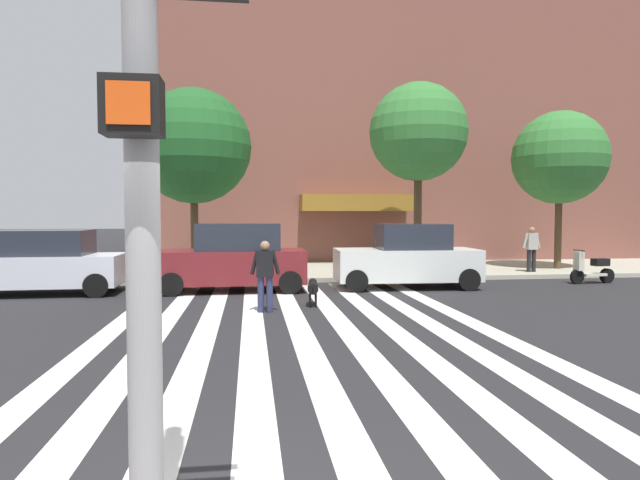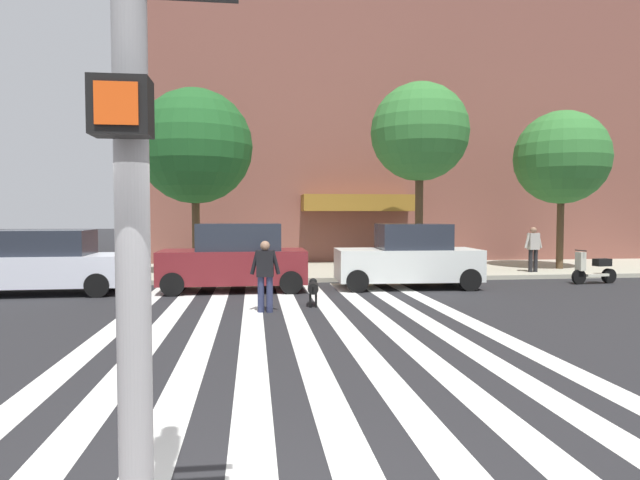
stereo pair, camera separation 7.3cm
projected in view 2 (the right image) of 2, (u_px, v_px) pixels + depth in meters
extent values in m
plane|color=#232326|center=(255.00, 329.00, 10.53)|extent=(160.00, 160.00, 0.00)
cube|color=#ACA995|center=(254.00, 272.00, 20.42)|extent=(80.00, 6.00, 0.15)
cube|color=silver|center=(110.00, 332.00, 10.19)|extent=(0.45, 13.36, 0.01)
cube|color=silver|center=(158.00, 331.00, 10.30)|extent=(0.45, 13.36, 0.01)
cube|color=silver|center=(206.00, 330.00, 10.41)|extent=(0.45, 13.36, 0.01)
cube|color=silver|center=(253.00, 328.00, 10.53)|extent=(0.45, 13.36, 0.01)
cube|color=silver|center=(298.00, 327.00, 10.64)|extent=(0.45, 13.36, 0.01)
cube|color=silver|center=(343.00, 326.00, 10.75)|extent=(0.45, 13.36, 0.01)
cube|color=silver|center=(387.00, 325.00, 10.86)|extent=(0.45, 13.36, 0.01)
cube|color=silver|center=(430.00, 324.00, 10.97)|extent=(0.45, 13.36, 0.01)
cube|color=silver|center=(472.00, 323.00, 11.08)|extent=(0.45, 13.36, 0.01)
cube|color=brown|center=(385.00, 18.00, 31.01)|extent=(25.29, 14.76, 27.19)
cube|color=olive|center=(358.00, 203.00, 23.22)|extent=(4.85, 1.60, 0.70)
cylinder|color=gray|center=(130.00, 56.00, 2.78)|extent=(0.18, 0.18, 5.80)
cube|color=black|center=(121.00, 107.00, 2.59)|extent=(0.28, 0.18, 0.28)
cube|color=#E54C14|center=(116.00, 103.00, 2.49)|extent=(0.20, 0.01, 0.20)
cube|color=silver|center=(36.00, 270.00, 15.08)|extent=(4.73, 1.96, 0.86)
cube|color=#232833|center=(42.00, 243.00, 15.07)|extent=(2.62, 1.69, 0.70)
cylinder|color=black|center=(97.00, 285.00, 14.52)|extent=(0.66, 0.23, 0.66)
cylinder|color=black|center=(112.00, 278.00, 16.21)|extent=(0.66, 0.23, 0.66)
cube|color=maroon|center=(233.00, 266.00, 15.76)|extent=(4.22, 1.88, 0.95)
cube|color=#232833|center=(239.00, 237.00, 15.74)|extent=(2.40, 1.65, 0.78)
cylinder|color=black|center=(172.00, 284.00, 14.73)|extent=(0.66, 0.22, 0.66)
cylinder|color=black|center=(181.00, 277.00, 16.42)|extent=(0.66, 0.22, 0.66)
cylinder|color=black|center=(291.00, 282.00, 15.14)|extent=(0.66, 0.22, 0.66)
cylinder|color=black|center=(287.00, 276.00, 16.83)|extent=(0.66, 0.22, 0.66)
cube|color=silver|center=(407.00, 264.00, 16.40)|extent=(4.36, 1.96, 0.94)
cube|color=#232833|center=(413.00, 236.00, 16.38)|extent=(2.13, 1.67, 0.77)
cylinder|color=black|center=(357.00, 281.00, 15.45)|extent=(0.67, 0.24, 0.66)
cylinder|color=black|center=(349.00, 275.00, 17.10)|extent=(0.67, 0.24, 0.66)
cylinder|color=black|center=(470.00, 280.00, 15.75)|extent=(0.67, 0.24, 0.66)
cylinder|color=black|center=(451.00, 274.00, 17.39)|extent=(0.67, 0.24, 0.66)
cylinder|color=black|center=(579.00, 277.00, 17.26)|extent=(0.49, 0.16, 0.48)
cylinder|color=black|center=(609.00, 276.00, 17.54)|extent=(0.49, 0.20, 0.48)
cube|color=beige|center=(595.00, 275.00, 17.41)|extent=(0.83, 0.41, 0.08)
cube|color=black|center=(602.00, 262.00, 17.45)|extent=(0.55, 0.36, 0.24)
cube|color=beige|center=(581.00, 261.00, 17.25)|extent=(0.23, 0.30, 0.60)
cylinder|color=black|center=(581.00, 250.00, 17.23)|extent=(0.10, 0.50, 0.04)
cylinder|color=#4C3823|center=(196.00, 226.00, 18.84)|extent=(0.27, 0.27, 3.37)
sphere|color=#1E5623|center=(195.00, 146.00, 18.71)|extent=(4.00, 4.00, 4.00)
cylinder|color=#4C3823|center=(419.00, 216.00, 19.53)|extent=(0.29, 0.29, 4.11)
sphere|color=#337533|center=(420.00, 132.00, 19.38)|extent=(3.55, 3.55, 3.55)
cylinder|color=#4C3823|center=(560.00, 226.00, 20.75)|extent=(0.26, 0.26, 3.31)
sphere|color=#337533|center=(562.00, 158.00, 20.63)|extent=(3.57, 3.57, 3.57)
cylinder|color=#282D4C|center=(261.00, 295.00, 12.28)|extent=(0.17, 0.17, 0.82)
cylinder|color=#282D4C|center=(270.00, 295.00, 12.28)|extent=(0.17, 0.17, 0.82)
cube|color=black|center=(265.00, 264.00, 12.25)|extent=(0.40, 0.28, 0.60)
cylinder|color=black|center=(255.00, 262.00, 12.24)|extent=(0.23, 0.11, 0.57)
cylinder|color=black|center=(276.00, 262.00, 12.25)|extent=(0.23, 0.11, 0.57)
sphere|color=#936B51|center=(265.00, 246.00, 12.23)|extent=(0.24, 0.24, 0.22)
cylinder|color=black|center=(313.00, 288.00, 13.11)|extent=(0.32, 0.58, 0.26)
sphere|color=black|center=(313.00, 282.00, 13.46)|extent=(0.22, 0.22, 0.20)
cylinder|color=black|center=(313.00, 288.00, 12.73)|extent=(0.06, 0.24, 0.16)
cylinder|color=black|center=(310.00, 298.00, 13.31)|extent=(0.06, 0.06, 0.32)
cylinder|color=black|center=(316.00, 298.00, 13.32)|extent=(0.06, 0.06, 0.32)
cylinder|color=black|center=(310.00, 301.00, 12.93)|extent=(0.06, 0.06, 0.32)
cylinder|color=black|center=(316.00, 301.00, 12.93)|extent=(0.06, 0.06, 0.32)
cylinder|color=black|center=(531.00, 261.00, 19.55)|extent=(0.16, 0.16, 0.82)
cylinder|color=black|center=(536.00, 261.00, 19.58)|extent=(0.16, 0.16, 0.82)
cube|color=#B2ADA3|center=(533.00, 241.00, 19.53)|extent=(0.40, 0.27, 0.60)
cylinder|color=#B2ADA3|center=(527.00, 241.00, 19.48)|extent=(0.23, 0.11, 0.57)
cylinder|color=#B2ADA3|center=(539.00, 240.00, 19.58)|extent=(0.23, 0.11, 0.57)
sphere|color=#936B51|center=(534.00, 230.00, 19.51)|extent=(0.24, 0.24, 0.22)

